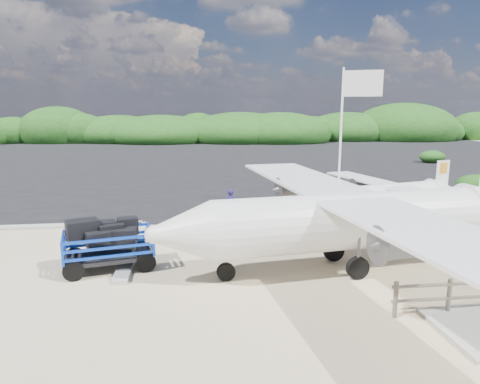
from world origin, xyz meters
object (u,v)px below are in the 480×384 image
object	(u,v)px
crew_a	(230,205)
baggage_cart	(110,269)
aircraft_large	(365,165)
flagpole	(336,250)
signboard	(333,249)
crew_b	(272,220)
aircraft_small	(89,160)

from	to	relation	value
crew_a	baggage_cart	bearing A→B (deg)	27.22
baggage_cart	aircraft_large	distance (m)	31.58
flagpole	signboard	bearing A→B (deg)	112.55
crew_b	aircraft_small	bearing A→B (deg)	-69.41
flagpole	aircraft_large	distance (m)	26.32
crew_b	signboard	bearing A→B (deg)	135.53
signboard	crew_a	xyz separation A→B (m)	(-3.57, 4.62, 0.80)
flagpole	crew_a	world-z (taller)	flagpole
crew_b	crew_a	bearing A→B (deg)	-66.98
baggage_cart	crew_b	world-z (taller)	crew_b
aircraft_small	aircraft_large	bearing A→B (deg)	150.22
aircraft_large	crew_b	bearing A→B (deg)	51.66
crew_a	aircraft_large	xyz separation A→B (m)	(14.95, 19.01, -0.80)
signboard	crew_a	bearing A→B (deg)	106.25
baggage_cart	crew_a	xyz separation A→B (m)	(4.70, 5.71, 0.80)
aircraft_large	flagpole	bearing A→B (deg)	57.76
baggage_cart	aircraft_small	distance (m)	33.49
baggage_cart	crew_b	bearing A→B (deg)	12.34
baggage_cart	signboard	world-z (taller)	baggage_cart
flagpole	crew_b	size ratio (longest dim) A/B	4.31
flagpole	crew_b	distance (m)	2.94
crew_a	aircraft_large	distance (m)	24.20
crew_b	aircraft_large	distance (m)	25.71
aircraft_large	aircraft_small	size ratio (longest dim) A/B	2.22
crew_a	crew_b	distance (m)	3.24
aircraft_small	crew_b	bearing A→B (deg)	101.30
baggage_cart	crew_b	xyz separation A→B (m)	(6.19, 2.83, 0.79)
signboard	flagpole	bearing A→B (deg)	-88.91
baggage_cart	signboard	distance (m)	8.34
crew_a	aircraft_small	world-z (taller)	crew_a
signboard	aircraft_large	bearing A→B (deg)	42.82
crew_a	aircraft_small	distance (m)	29.62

